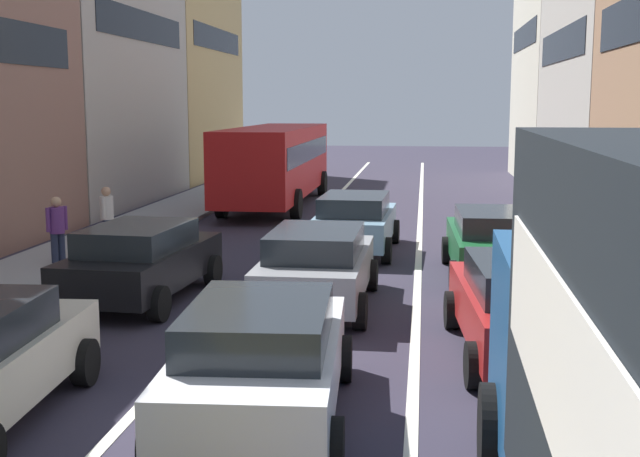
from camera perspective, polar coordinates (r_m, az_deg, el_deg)
name	(u,v)px	position (r m, az deg, el deg)	size (l,w,h in m)	color
sidewalk_left	(122,234)	(23.84, -13.67, -0.40)	(2.60, 64.00, 0.14)	#969696
lane_stripe_left	(296,240)	(22.56, -1.71, -0.83)	(0.16, 60.00, 0.01)	silver
lane_stripe_right	(419,243)	(22.29, 6.95, -1.01)	(0.16, 60.00, 0.01)	silver
sedan_centre_lane_second	(261,358)	(9.77, -4.12, -9.01)	(2.27, 4.40, 1.49)	silver
hatchback_centre_lane_third	(317,265)	(15.10, -0.21, -2.60)	(2.07, 4.31, 1.49)	gray
sedan_left_lane_third	(141,260)	(16.01, -12.38, -2.15)	(2.30, 4.41, 1.49)	black
coupe_centre_lane_fourth	(355,221)	(20.71, 2.46, 0.51)	(2.17, 4.35, 1.49)	#759EB7
sedan_right_lane_behind_truck	(525,305)	(12.55, 14.15, -5.23)	(2.30, 4.41, 1.49)	#A51E1E
wagon_right_lane_far	(494,242)	(18.07, 12.08, -0.90)	(2.17, 4.35, 1.49)	#19592D
bus_mid_queue_primary	(276,159)	(29.85, -3.12, 4.91)	(2.80, 10.50, 2.90)	#B21919
pedestrian_near_kerb	(107,214)	(21.56, -14.67, 0.96)	(0.34, 0.54, 1.66)	#262D47
pedestrian_mid_sidewalk	(57,228)	(19.59, -17.90, 0.05)	(0.34, 0.47, 1.66)	#262D47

